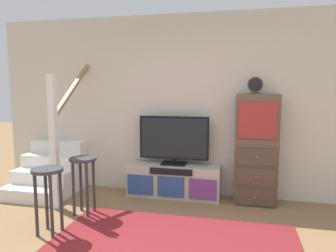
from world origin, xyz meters
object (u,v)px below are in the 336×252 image
Objects in this scene: media_console at (173,181)px; television at (174,139)px; bar_stool_far at (83,173)px; side_cabinet at (256,150)px; bar_stool_near at (48,186)px; desk_clock at (255,85)px.

television is (-0.00, 0.02, 0.62)m from media_console.
side_cabinet is at bearing 22.49° from bar_stool_far.
side_cabinet is (1.17, -0.01, -0.10)m from television.
side_cabinet is 2.07× the size of bar_stool_far.
media_console is 1.84× the size of bar_stool_near.
side_cabinet is (1.17, 0.01, 0.52)m from media_console.
media_console is 1.86× the size of bar_stool_far.
bar_stool_far is (-2.16, -0.90, -0.22)m from side_cabinet.
desk_clock is 0.31× the size of bar_stool_near.
media_console is at bearing 41.79° from bar_stool_far.
desk_clock reaches higher than media_console.
media_console is 5.96× the size of desk_clock.
bar_stool_far is (-0.99, -0.88, 0.31)m from media_console.
television reaches higher than bar_stool_near.
desk_clock is (-0.04, -0.01, 0.89)m from side_cabinet.
television is 4.46× the size of desk_clock.
bar_stool_near is (-2.28, -1.48, -0.21)m from side_cabinet.
media_console is 1.87m from bar_stool_near.
media_console is at bearing 179.76° from desk_clock.
television reaches higher than bar_stool_far.
side_cabinet is at bearing 0.50° from media_console.
television is 1.38× the size of bar_stool_near.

